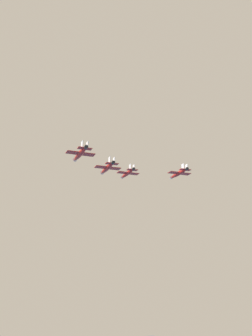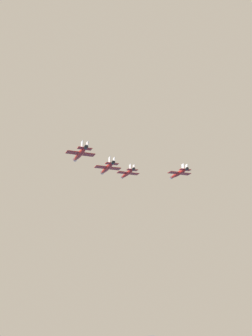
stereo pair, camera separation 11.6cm
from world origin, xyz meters
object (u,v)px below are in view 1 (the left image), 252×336
(jet_lead, at_px, (127,173))
(jet_left_wingman, at_px, (107,168))
(jet_left_outer, at_px, (80,154))
(jet_right_wingman, at_px, (179,173))

(jet_lead, height_order, jet_left_wingman, jet_lead)
(jet_lead, distance_m, jet_left_outer, 52.93)
(jet_left_wingman, xyz_separation_m, jet_left_outer, (22.40, 13.61, -2.38))
(jet_right_wingman, relative_size, jet_left_outer, 1.00)
(jet_left_wingman, xyz_separation_m, jet_right_wingman, (-32.21, 10.69, 1.26))
(jet_lead, distance_m, jet_right_wingman, 26.47)
(jet_left_wingman, bearing_deg, jet_left_outer, 140.69)
(jet_left_wingman, bearing_deg, jet_lead, -39.31)
(jet_left_wingman, relative_size, jet_right_wingman, 1.05)
(jet_right_wingman, bearing_deg, jet_lead, 40.84)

